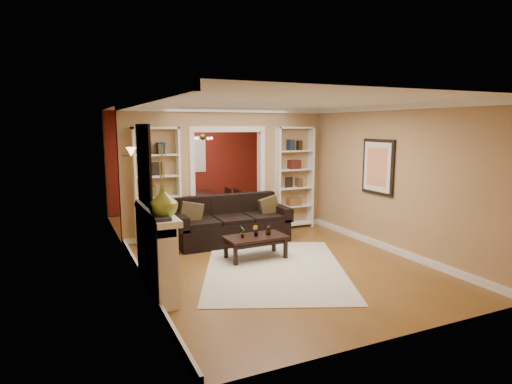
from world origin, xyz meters
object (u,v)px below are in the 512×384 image
bookshelf_right (294,178)px  bookshelf_left (157,186)px  sofa (231,220)px  coffee_table (256,247)px  fireplace (157,251)px  dining_table (204,208)px

bookshelf_right → bookshelf_left: bearing=180.0°
sofa → coffee_table: 1.22m
fireplace → bookshelf_right: bearing=34.8°
sofa → bookshelf_left: bookshelf_left is taller
coffee_table → dining_table: size_ratio=0.60×
coffee_table → bookshelf_left: (-1.33, 1.78, 0.95)m
fireplace → dining_table: (1.99, 4.10, -0.27)m
dining_table → fireplace: bearing=154.1°
bookshelf_left → bookshelf_right: 3.10m
coffee_table → bookshelf_left: size_ratio=0.46×
bookshelf_right → sofa: bearing=-161.8°
bookshelf_right → fireplace: 4.47m
bookshelf_left → dining_table: bookshelf_left is taller
sofa → bookshelf_left: bearing=156.5°
sofa → bookshelf_right: size_ratio=1.02×
sofa → bookshelf_right: bookshelf_right is taller
sofa → bookshelf_left: 1.61m
coffee_table → fireplace: bearing=-159.9°
bookshelf_left → dining_table: size_ratio=1.29×
coffee_table → bookshelf_left: 2.41m
bookshelf_right → dining_table: bearing=136.4°
sofa → fireplace: bearing=-133.9°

